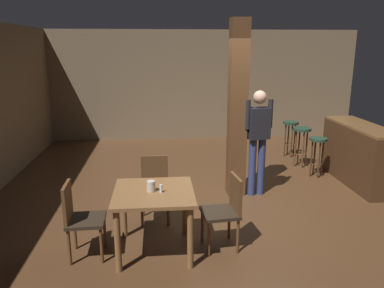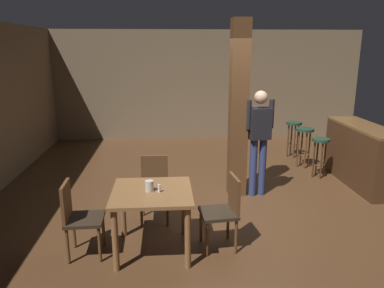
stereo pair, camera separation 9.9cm
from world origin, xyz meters
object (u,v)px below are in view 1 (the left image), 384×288
Objects in this scene: chair_east at (226,208)px; chair_north at (155,185)px; bar_counter at (355,154)px; dining_table at (154,202)px; bar_stool_near at (318,148)px; bar_stool_mid at (302,138)px; napkin_cup at (151,186)px; chair_west at (79,216)px; bar_stool_far at (290,131)px; salt_shaker at (161,189)px; standing_person at (258,135)px.

chair_north is at bearing 135.38° from chair_east.
chair_east is 0.49× the size of bar_counter.
bar_stool_near is (3.01, 2.40, -0.08)m from dining_table.
chair_north reaches higher than bar_stool_mid.
napkin_cup is 4.25m from bar_stool_mid.
bar_counter is at bearing 25.20° from chair_west.
bar_stool_mid is 0.75m from bar_stool_far.
chair_west is 1.19× the size of bar_stool_near.
chair_north reaches higher than dining_table.
bar_stool_far is (2.89, 3.82, -0.23)m from salt_shaker.
bar_stool_mid is (2.85, 3.07, -0.21)m from salt_shaker.
bar_stool_mid is at bearing 45.62° from napkin_cup.
standing_person reaches higher than bar_stool_near.
bar_stool_far is at bearing 58.30° from standing_person.
bar_counter is at bearing 18.09° from chair_north.
chair_west is at bearing -147.68° from bar_stool_near.
dining_table is at bearing -128.24° from bar_stool_far.
bar_counter reaches higher than salt_shaker.
dining_table is at bearing -90.17° from chair_north.
chair_west is 7.04× the size of napkin_cup.
napkin_cup is at bearing -150.31° from bar_counter.
chair_east reaches higher than bar_stool_near.
chair_north is 3.38m from bar_stool_near.
standing_person reaches higher than napkin_cup.
chair_west is at bearing -146.19° from standing_person.
chair_north is at bearing 88.01° from napkin_cup.
dining_table is at bearing -134.16° from bar_stool_mid.
chair_east reaches higher than napkin_cup.
chair_west reaches higher than napkin_cup.
chair_north is at bearing 89.83° from dining_table.
dining_table is 4.80m from bar_stool_far.
bar_stool_far is (2.97, 2.90, 0.07)m from chair_north.
salt_shaker is 0.12× the size of bar_stool_mid.
salt_shaker is (-0.77, -0.07, 0.30)m from chair_east.
napkin_cup is at bearing -177.90° from chair_east.
chair_east is 9.43× the size of salt_shaker.
standing_person reaches higher than bar_stool_mid.
bar_counter is at bearing -59.60° from bar_stool_mid.
chair_east reaches higher than dining_table.
bar_stool_far is (2.97, 3.77, -0.05)m from dining_table.
bar_stool_mid is (3.79, 3.07, 0.10)m from chair_west.
standing_person is at bearing -150.57° from bar_stool_near.
chair_west reaches higher than bar_stool_far.
bar_stool_mid is at bearing 47.11° from salt_shaker.
bar_counter is at bearing 29.69° from napkin_cup.
chair_west is 0.49× the size of bar_counter.
bar_stool_mid is at bearing -92.57° from bar_stool_far.
salt_shaker is at bearing -84.89° from chair_north.
chair_west reaches higher than dining_table.
bar_stool_far is at bearing 51.54° from napkin_cup.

